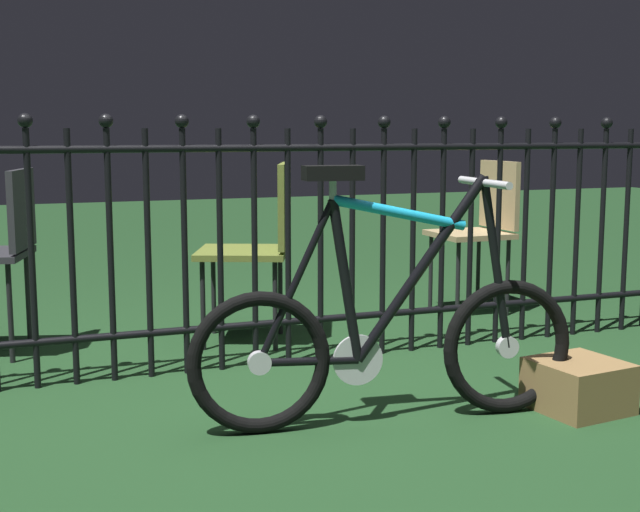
{
  "coord_description": "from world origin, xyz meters",
  "views": [
    {
      "loc": [
        -1.07,
        -2.87,
        1.03
      ],
      "look_at": [
        0.1,
        0.21,
        0.55
      ],
      "focal_mm": 48.48,
      "sensor_mm": 36.0,
      "label": 1
    }
  ],
  "objects_px": {
    "chair_tan": "(482,221)",
    "display_crate": "(578,386)",
    "chair_olive": "(260,236)",
    "bicycle": "(387,337)"
  },
  "relations": [
    {
      "from": "bicycle",
      "to": "display_crate",
      "type": "relative_size",
      "value": 4.62
    },
    {
      "from": "bicycle",
      "to": "chair_tan",
      "type": "distance_m",
      "value": 2.05
    },
    {
      "from": "chair_tan",
      "to": "chair_olive",
      "type": "bearing_deg",
      "value": -169.73
    },
    {
      "from": "chair_tan",
      "to": "bicycle",
      "type": "bearing_deg",
      "value": -130.48
    },
    {
      "from": "chair_olive",
      "to": "chair_tan",
      "type": "bearing_deg",
      "value": 10.27
    },
    {
      "from": "chair_olive",
      "to": "chair_tan",
      "type": "xyz_separation_m",
      "value": [
        1.39,
        0.25,
        -0.0
      ]
    },
    {
      "from": "chair_olive",
      "to": "chair_tan",
      "type": "distance_m",
      "value": 1.42
    },
    {
      "from": "chair_olive",
      "to": "chair_tan",
      "type": "height_order",
      "value": "chair_olive"
    },
    {
      "from": "chair_olive",
      "to": "bicycle",
      "type": "bearing_deg",
      "value": -87.02
    },
    {
      "from": "chair_tan",
      "to": "display_crate",
      "type": "relative_size",
      "value": 2.82
    }
  ]
}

